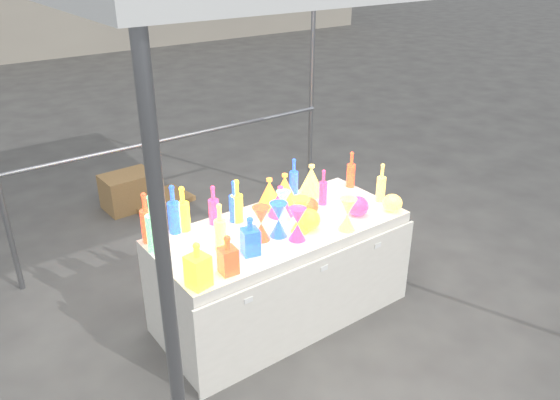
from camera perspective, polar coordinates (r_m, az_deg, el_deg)
ground at (r=4.24m, az=0.00°, el=-11.66°), size 80.00×80.00×0.00m
display_table at (r=4.02m, az=0.08°, el=-7.47°), size 1.84×0.83×0.75m
cardboard_box_closed at (r=5.92m, az=-15.53°, el=0.91°), size 0.53×0.39×0.37m
cardboard_box_flat at (r=6.02m, az=-12.47°, el=-0.01°), size 0.68×0.53×0.05m
bottle_0 at (r=3.76m, az=-10.09°, el=-0.88°), size 0.10×0.10×0.33m
bottle_1 at (r=3.74m, az=-11.06°, el=-0.94°), size 0.11×0.11×0.35m
bottle_2 at (r=3.66m, az=-13.82°, el=-1.78°), size 0.09×0.09×0.36m
bottle_3 at (r=3.83m, az=-6.95°, el=-0.50°), size 0.08×0.08×0.29m
bottle_4 at (r=3.50m, az=-6.27°, el=-2.79°), size 0.09×0.09×0.33m
bottle_5 at (r=3.53m, az=-13.21°, el=-2.38°), size 0.10×0.10×0.40m
bottle_6 at (r=3.83m, az=-4.52°, el=-0.06°), size 0.09×0.09×0.32m
bottle_7 at (r=3.84m, az=-4.80°, el=-0.12°), size 0.10×0.10×0.31m
decanter_0 at (r=3.16m, az=-8.60°, el=-6.67°), size 0.14×0.14×0.29m
decanter_1 at (r=3.27m, az=-5.48°, el=-5.66°), size 0.11×0.11×0.26m
decanter_2 at (r=3.45m, az=-3.13°, el=-3.71°), size 0.13×0.13×0.26m
hourglass_0 at (r=3.61m, az=-1.98°, el=-2.47°), size 0.13×0.13×0.24m
hourglass_1 at (r=3.61m, az=1.84°, el=-2.51°), size 0.15×0.15×0.23m
hourglass_2 at (r=3.75m, az=7.06°, el=-1.50°), size 0.15×0.15×0.24m
hourglass_3 at (r=3.88m, az=0.35°, el=-0.52°), size 0.13×0.13×0.21m
hourglass_4 at (r=3.70m, az=2.11°, el=-1.59°), size 0.14×0.14×0.25m
hourglass_5 at (r=3.65m, az=-0.15°, el=-2.06°), size 0.15×0.15×0.24m
globe_0 at (r=3.76m, az=3.03°, el=-2.18°), size 0.19×0.19×0.13m
globe_1 at (r=4.09m, az=11.64°, el=-0.40°), size 0.17×0.17×0.12m
globe_2 at (r=3.95m, az=2.93°, el=-0.80°), size 0.20×0.20×0.13m
globe_3 at (r=3.99m, az=8.16°, el=-0.75°), size 0.21×0.21×0.13m
lampshade_0 at (r=4.12m, az=0.50°, el=1.22°), size 0.20×0.20×0.24m
lampshade_1 at (r=4.04m, az=-1.11°, el=0.73°), size 0.22×0.22×0.24m
lampshade_2 at (r=3.93m, az=0.05°, el=-0.09°), size 0.25×0.25×0.23m
lampshade_3 at (r=4.26m, az=3.29°, el=2.14°), size 0.25×0.25×0.25m
bottle_8 at (r=4.24m, az=1.46°, el=2.46°), size 0.09×0.09×0.30m
bottle_9 at (r=4.41m, az=7.44°, el=3.20°), size 0.07×0.07×0.30m
bottle_10 at (r=4.09m, az=4.54°, el=1.36°), size 0.07×0.07×0.28m
bottle_11 at (r=4.20m, az=10.55°, el=1.82°), size 0.08×0.08×0.31m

